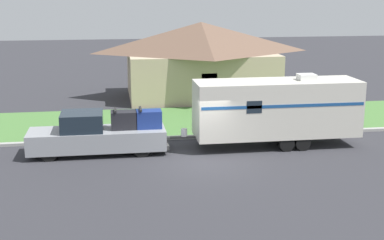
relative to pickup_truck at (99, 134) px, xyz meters
name	(u,v)px	position (x,y,z in m)	size (l,w,h in m)	color
ground_plane	(204,161)	(4.50, -1.89, -0.89)	(120.00, 120.00, 0.00)	#2D2D33
curb_strip	(191,137)	(4.50, 1.86, -0.82)	(80.00, 0.30, 0.14)	#999993
lawn_strip	(182,121)	(4.50, 5.51, -0.88)	(80.00, 7.00, 0.03)	#477538
house_across_street	(201,58)	(6.78, 12.45, 1.76)	(10.64, 7.01, 5.11)	tan
pickup_truck	(99,134)	(0.00, 0.00, 0.00)	(6.21, 1.92, 2.04)	black
travel_trailer	(277,108)	(8.28, 0.00, 0.93)	(8.89, 2.22, 3.41)	black
mailbox	(334,111)	(12.24, 2.56, 0.11)	(0.48, 0.20, 1.30)	brown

